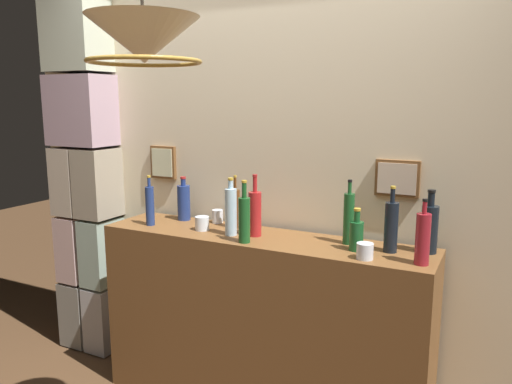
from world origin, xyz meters
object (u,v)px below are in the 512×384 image
(liquor_bottle_brandy, at_px, (356,234))
(liquor_bottle_mezcal, at_px, (423,238))
(liquor_bottle_gin, at_px, (231,211))
(liquor_bottle_vermouth, at_px, (391,226))
(glass_tumbler_shot, at_px, (218,216))
(liquor_bottle_tequila, at_px, (150,205))
(glass_tumbler_highball, at_px, (365,251))
(liquor_bottle_sherry, at_px, (349,218))
(liquor_bottle_rum, at_px, (255,213))
(liquor_bottle_scotch, at_px, (429,228))
(liquor_bottle_amaro, at_px, (235,208))
(pendant_lamp, at_px, (144,42))
(liquor_bottle_port, at_px, (244,218))
(liquor_bottle_whiskey, at_px, (184,202))
(glass_tumbler_rocks, at_px, (202,223))

(liquor_bottle_brandy, bearing_deg, liquor_bottle_mezcal, -13.11)
(liquor_bottle_brandy, relative_size, liquor_bottle_gin, 0.67)
(liquor_bottle_vermouth, height_order, liquor_bottle_mezcal, liquor_bottle_vermouth)
(glass_tumbler_shot, bearing_deg, liquor_bottle_tequila, -145.01)
(liquor_bottle_gin, xyz_separation_m, glass_tumbler_highball, (0.75, -0.08, -0.10))
(liquor_bottle_sherry, distance_m, glass_tumbler_highball, 0.27)
(liquor_bottle_rum, height_order, liquor_bottle_scotch, liquor_bottle_rum)
(liquor_bottle_gin, relative_size, liquor_bottle_tequila, 1.07)
(liquor_bottle_brandy, bearing_deg, liquor_bottle_amaro, 171.15)
(liquor_bottle_amaro, distance_m, pendant_lamp, 1.22)
(liquor_bottle_rum, relative_size, liquor_bottle_gin, 1.07)
(liquor_bottle_port, bearing_deg, liquor_bottle_tequila, 174.10)
(liquor_bottle_rum, distance_m, liquor_bottle_gin, 0.13)
(glass_tumbler_highball, bearing_deg, liquor_bottle_scotch, 43.59)
(pendant_lamp, bearing_deg, liquor_bottle_tequila, 129.31)
(liquor_bottle_tequila, xyz_separation_m, glass_tumbler_shot, (0.32, 0.22, -0.08))
(liquor_bottle_whiskey, bearing_deg, liquor_bottle_sherry, -2.74)
(liquor_bottle_scotch, bearing_deg, liquor_bottle_tequila, -173.44)
(liquor_bottle_scotch, bearing_deg, liquor_bottle_port, -164.30)
(liquor_bottle_sherry, bearing_deg, liquor_bottle_tequila, -172.64)
(glass_tumbler_shot, bearing_deg, liquor_bottle_amaro, -20.22)
(liquor_bottle_mezcal, distance_m, glass_tumbler_highball, 0.26)
(liquor_bottle_port, distance_m, liquor_bottle_tequila, 0.66)
(liquor_bottle_whiskey, distance_m, liquor_bottle_mezcal, 1.44)
(liquor_bottle_rum, xyz_separation_m, glass_tumbler_rocks, (-0.32, -0.03, -0.09))
(glass_tumbler_rocks, distance_m, glass_tumbler_highball, 0.95)
(liquor_bottle_rum, xyz_separation_m, liquor_bottle_gin, (-0.12, -0.04, 0.01))
(liquor_bottle_mezcal, bearing_deg, liquor_bottle_whiskey, 171.34)
(glass_tumbler_rocks, bearing_deg, pendant_lamp, -70.81)
(glass_tumbler_highball, bearing_deg, glass_tumbler_rocks, 174.08)
(liquor_bottle_port, xyz_separation_m, liquor_bottle_tequila, (-0.66, 0.07, -0.01))
(liquor_bottle_mezcal, bearing_deg, liquor_bottle_scotch, 89.82)
(liquor_bottle_gin, bearing_deg, liquor_bottle_scotch, 8.59)
(liquor_bottle_tequila, height_order, liquor_bottle_scotch, liquor_bottle_scotch)
(liquor_bottle_rum, relative_size, liquor_bottle_mezcal, 1.12)
(liquor_bottle_port, bearing_deg, liquor_bottle_vermouth, 13.88)
(liquor_bottle_amaro, distance_m, glass_tumbler_shot, 0.18)
(liquor_bottle_tequila, relative_size, pendant_lamp, 0.69)
(liquor_bottle_scotch, xyz_separation_m, glass_tumbler_highball, (-0.24, -0.23, -0.08))
(liquor_bottle_rum, bearing_deg, liquor_bottle_scotch, 6.95)
(liquor_bottle_port, xyz_separation_m, liquor_bottle_mezcal, (0.86, 0.05, -0.01))
(liquor_bottle_whiskey, xyz_separation_m, liquor_bottle_sherry, (1.04, -0.05, 0.02))
(liquor_bottle_rum, bearing_deg, pendant_lamp, -93.49)
(liquor_bottle_brandy, distance_m, liquor_bottle_whiskey, 1.12)
(liquor_bottle_port, relative_size, glass_tumbler_shot, 4.11)
(liquor_bottle_mezcal, xyz_separation_m, glass_tumbler_shot, (-1.20, 0.24, -0.08))
(liquor_bottle_tequila, distance_m, liquor_bottle_sherry, 1.15)
(glass_tumbler_rocks, bearing_deg, liquor_bottle_scotch, 6.43)
(liquor_bottle_amaro, xyz_separation_m, liquor_bottle_tequila, (-0.47, -0.17, 0.00))
(liquor_bottle_scotch, bearing_deg, liquor_bottle_vermouth, -156.90)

